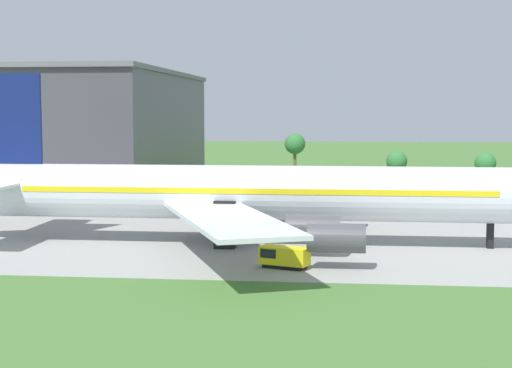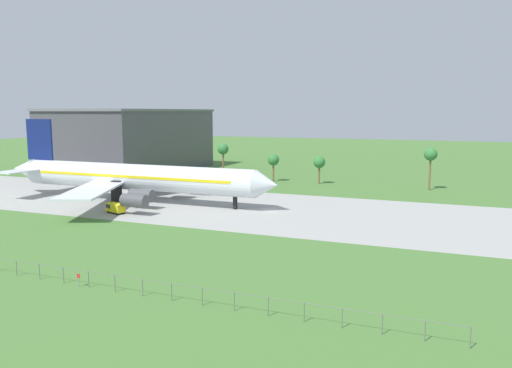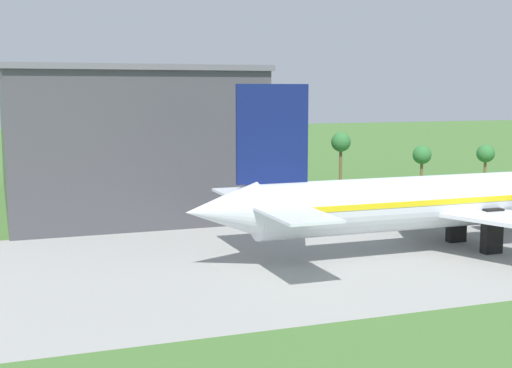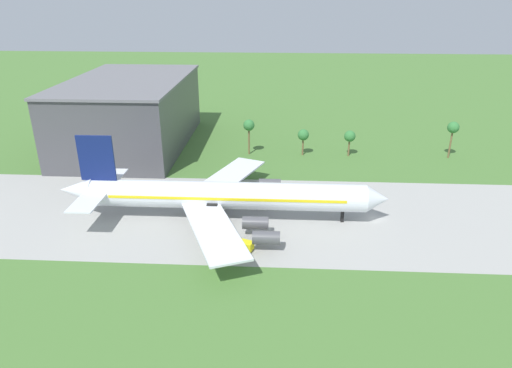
% 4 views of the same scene
% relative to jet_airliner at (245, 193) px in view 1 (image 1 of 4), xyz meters
% --- Properties ---
extents(jet_airliner, '(76.20, 56.42, 19.90)m').
position_rel_jet_airliner_xyz_m(jet_airliner, '(0.00, 0.00, 0.00)').
color(jet_airliner, silver).
rests_on(jet_airliner, ground_plane).
extents(baggage_tug, '(5.22, 3.50, 2.13)m').
position_rel_jet_airliner_xyz_m(baggage_tug, '(5.49, -13.69, -4.80)').
color(baggage_tug, black).
rests_on(baggage_tug, ground_plane).
extents(terminal_building, '(36.72, 61.20, 22.71)m').
position_rel_jet_airliner_xyz_m(terminal_building, '(-37.50, 53.31, 5.40)').
color(terminal_building, '#47474C').
rests_on(terminal_building, ground_plane).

